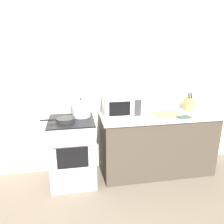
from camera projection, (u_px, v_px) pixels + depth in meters
ground_plane at (104, 206)px, 2.58m from camera, size 10.00×10.00×0.00m
back_wall at (114, 89)px, 3.18m from camera, size 4.40×0.10×2.50m
lower_cabinet_right at (158, 145)px, 3.18m from camera, size 1.64×0.56×0.88m
countertop_right at (160, 116)px, 3.05m from camera, size 1.70×0.60×0.04m
stove at (73, 151)px, 2.95m from camera, size 0.60×0.64×0.92m
stock_pot at (81, 108)px, 2.93m from camera, size 0.35×0.26×0.26m
frying_pan at (65, 120)px, 2.74m from camera, size 0.43×0.23×0.05m
microwave at (121, 105)px, 2.96m from camera, size 0.50×0.37×0.30m
cutting_board at (167, 114)px, 3.04m from camera, size 0.36×0.26×0.02m
knife_block at (189, 104)px, 3.21m from camera, size 0.13×0.10×0.28m
oven_mitt at (183, 117)px, 2.92m from camera, size 0.18×0.14×0.02m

